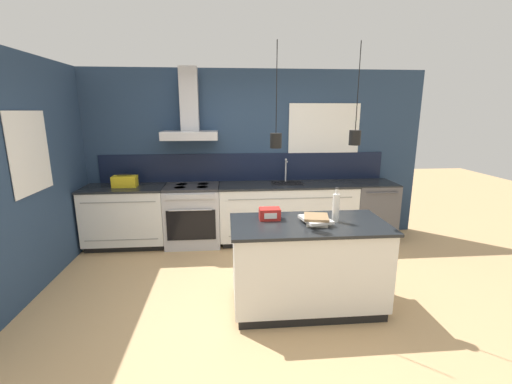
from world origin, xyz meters
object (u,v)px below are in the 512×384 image
at_px(oven_range, 193,215).
at_px(bottle_on_island, 336,207).
at_px(red_supply_box, 270,214).
at_px(yellow_toolbox, 125,181).
at_px(book_stack, 316,219).
at_px(dishwasher, 371,210).

distance_m(oven_range, bottle_on_island, 2.50).
xyz_separation_m(oven_range, bottle_on_island, (1.59, -1.83, 0.60)).
relative_size(bottle_on_island, red_supply_box, 1.65).
bearing_deg(yellow_toolbox, bottle_on_island, -35.75).
relative_size(bottle_on_island, book_stack, 0.97).
bearing_deg(book_stack, yellow_toolbox, 141.30).
height_order(oven_range, book_stack, book_stack).
bearing_deg(bottle_on_island, red_supply_box, 168.43).
distance_m(bottle_on_island, book_stack, 0.24).
xyz_separation_m(bottle_on_island, red_supply_box, (-0.64, 0.13, -0.09)).
relative_size(dishwasher, bottle_on_island, 2.62).
bearing_deg(red_supply_box, oven_range, 119.12).
height_order(red_supply_box, yellow_toolbox, yellow_toolbox).
bearing_deg(red_supply_box, bottle_on_island, -11.57).
bearing_deg(red_supply_box, dishwasher, 42.76).
xyz_separation_m(oven_range, dishwasher, (2.78, 0.00, 0.00)).
xyz_separation_m(oven_range, yellow_toolbox, (-0.96, 0.00, 0.54)).
height_order(dishwasher, red_supply_box, red_supply_box).
height_order(oven_range, dishwasher, same).
height_order(dishwasher, yellow_toolbox, yellow_toolbox).
distance_m(dishwasher, red_supply_box, 2.56).
bearing_deg(bottle_on_island, yellow_toolbox, 144.25).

